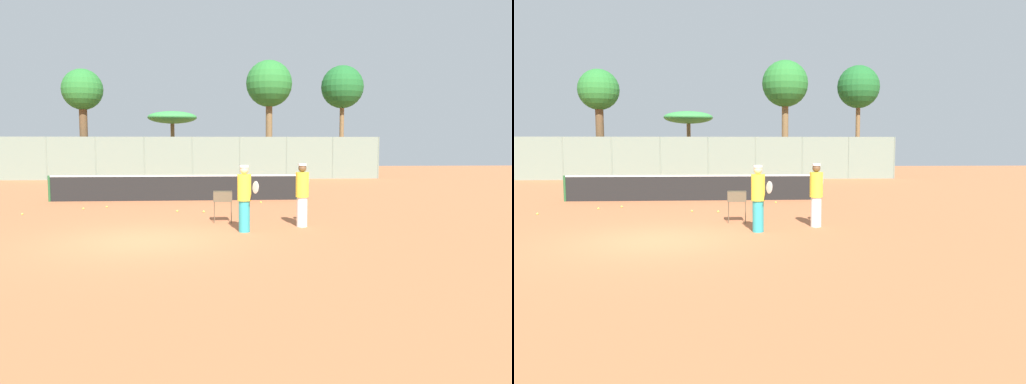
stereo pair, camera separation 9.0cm
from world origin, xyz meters
TOP-DOWN VIEW (x-y plane):
  - ground_plane at (0.00, 0.00)m, footprint 80.00×80.00m
  - tennis_net at (0.00, 8.66)m, footprint 10.37×0.10m
  - back_fence at (0.00, 21.14)m, footprint 25.27×0.08m
  - tree_0 at (-1.85, 27.00)m, footprint 3.78×3.78m
  - tree_1 at (-7.49, 22.92)m, footprint 2.77×2.77m
  - tree_2 at (11.21, 26.04)m, footprint 3.25×3.25m
  - tree_3 at (5.55, 25.84)m, footprint 3.49×3.49m
  - player_white_outfit at (4.22, 1.83)m, footprint 0.53×0.86m
  - player_red_cap at (2.53, 1.05)m, footprint 0.57×0.84m
  - ball_cart at (1.94, 2.76)m, footprint 0.56×0.41m
  - tennis_ball_0 at (-3.07, 6.04)m, footprint 0.07×0.07m
  - tennis_ball_1 at (3.49, 7.57)m, footprint 0.07×0.07m
  - tennis_ball_2 at (1.30, 4.95)m, footprint 0.07×0.07m
  - tennis_ball_3 at (-4.73, 4.78)m, footprint 0.07×0.07m
  - tennis_ball_4 at (-2.35, 6.52)m, footprint 0.07×0.07m
  - tennis_ball_5 at (0.37, 5.18)m, footprint 0.07×0.07m
  - parked_car at (-1.23, 24.13)m, footprint 4.20×1.70m

SIDE VIEW (x-z plane):
  - ground_plane at x=0.00m, z-range 0.00..0.00m
  - tennis_ball_0 at x=-3.07m, z-range 0.00..0.07m
  - tennis_ball_1 at x=3.49m, z-range 0.00..0.07m
  - tennis_ball_2 at x=1.30m, z-range 0.00..0.07m
  - tennis_ball_3 at x=-4.73m, z-range 0.00..0.07m
  - tennis_ball_4 at x=-2.35m, z-range 0.00..0.07m
  - tennis_ball_5 at x=0.37m, z-range 0.00..0.07m
  - tennis_net at x=0.00m, z-range 0.02..1.09m
  - parked_car at x=-1.23m, z-range -0.14..1.46m
  - ball_cart at x=1.94m, z-range 0.24..1.18m
  - player_red_cap at x=2.53m, z-range 0.03..1.83m
  - player_white_outfit at x=4.22m, z-range 0.03..1.84m
  - back_fence at x=0.00m, z-range 0.00..2.83m
  - tree_0 at x=-1.85m, z-range 1.90..6.76m
  - tree_1 at x=-7.49m, z-range 2.10..9.53m
  - tree_2 at x=11.21m, z-range 2.47..10.80m
  - tree_3 at x=5.55m, z-range 2.44..11.07m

